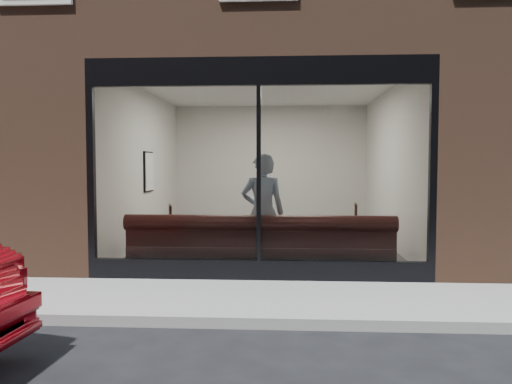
# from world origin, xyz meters

# --- Properties ---
(ground) EXTENTS (120.00, 120.00, 0.00)m
(ground) POSITION_xyz_m (0.00, 0.00, 0.00)
(ground) COLOR black
(ground) RESTS_ON ground
(sidewalk_near) EXTENTS (40.00, 2.00, 0.01)m
(sidewalk_near) POSITION_xyz_m (0.00, 1.00, 0.01)
(sidewalk_near) COLOR gray
(sidewalk_near) RESTS_ON ground
(kerb_near) EXTENTS (40.00, 0.10, 0.12)m
(kerb_near) POSITION_xyz_m (0.00, -0.05, 0.06)
(kerb_near) COLOR gray
(kerb_near) RESTS_ON ground
(host_building_pier_left) EXTENTS (2.50, 12.00, 3.20)m
(host_building_pier_left) POSITION_xyz_m (-3.75, 8.00, 1.60)
(host_building_pier_left) COLOR brown
(host_building_pier_left) RESTS_ON ground
(host_building_pier_right) EXTENTS (2.50, 12.00, 3.20)m
(host_building_pier_right) POSITION_xyz_m (3.75, 8.00, 1.60)
(host_building_pier_right) COLOR brown
(host_building_pier_right) RESTS_ON ground
(host_building_backfill) EXTENTS (5.00, 6.00, 3.20)m
(host_building_backfill) POSITION_xyz_m (0.00, 11.00, 1.60)
(host_building_backfill) COLOR brown
(host_building_backfill) RESTS_ON ground
(cafe_floor) EXTENTS (6.00, 6.00, 0.00)m
(cafe_floor) POSITION_xyz_m (0.00, 5.00, 0.02)
(cafe_floor) COLOR #2D2D30
(cafe_floor) RESTS_ON ground
(cafe_ceiling) EXTENTS (6.00, 6.00, 0.00)m
(cafe_ceiling) POSITION_xyz_m (0.00, 5.00, 3.19)
(cafe_ceiling) COLOR white
(cafe_ceiling) RESTS_ON host_building_upper
(cafe_wall_back) EXTENTS (5.00, 0.00, 5.00)m
(cafe_wall_back) POSITION_xyz_m (0.00, 7.99, 1.60)
(cafe_wall_back) COLOR silver
(cafe_wall_back) RESTS_ON ground
(cafe_wall_left) EXTENTS (0.00, 6.00, 6.00)m
(cafe_wall_left) POSITION_xyz_m (-2.49, 5.00, 1.60)
(cafe_wall_left) COLOR silver
(cafe_wall_left) RESTS_ON ground
(cafe_wall_right) EXTENTS (0.00, 6.00, 6.00)m
(cafe_wall_right) POSITION_xyz_m (2.49, 5.00, 1.60)
(cafe_wall_right) COLOR silver
(cafe_wall_right) RESTS_ON ground
(storefront_kick) EXTENTS (5.00, 0.10, 0.30)m
(storefront_kick) POSITION_xyz_m (0.00, 2.05, 0.15)
(storefront_kick) COLOR black
(storefront_kick) RESTS_ON ground
(storefront_header) EXTENTS (5.00, 0.10, 0.40)m
(storefront_header) POSITION_xyz_m (0.00, 2.05, 3.00)
(storefront_header) COLOR black
(storefront_header) RESTS_ON host_building_upper
(storefront_mullion) EXTENTS (0.06, 0.10, 2.50)m
(storefront_mullion) POSITION_xyz_m (0.00, 2.05, 1.55)
(storefront_mullion) COLOR black
(storefront_mullion) RESTS_ON storefront_kick
(storefront_glass) EXTENTS (4.80, 0.00, 4.80)m
(storefront_glass) POSITION_xyz_m (0.00, 2.02, 1.55)
(storefront_glass) COLOR white
(storefront_glass) RESTS_ON storefront_kick
(banquette) EXTENTS (4.00, 0.55, 0.45)m
(banquette) POSITION_xyz_m (0.00, 2.45, 0.23)
(banquette) COLOR #3D1816
(banquette) RESTS_ON cafe_floor
(person) EXTENTS (0.69, 0.47, 1.85)m
(person) POSITION_xyz_m (0.03, 2.69, 0.93)
(person) COLOR #A9C3DC
(person) RESTS_ON cafe_floor
(cafe_table_left) EXTENTS (0.78, 0.78, 0.04)m
(cafe_table_left) POSITION_xyz_m (-1.66, 3.20, 0.74)
(cafe_table_left) COLOR black
(cafe_table_left) RESTS_ON cafe_floor
(cafe_table_right) EXTENTS (0.84, 0.84, 0.04)m
(cafe_table_right) POSITION_xyz_m (1.65, 3.47, 0.74)
(cafe_table_right) COLOR black
(cafe_table_right) RESTS_ON cafe_floor
(cafe_chair_left) EXTENTS (0.55, 0.55, 0.04)m
(cafe_chair_left) POSITION_xyz_m (-1.87, 3.71, 0.24)
(cafe_chair_left) COLOR black
(cafe_chair_left) RESTS_ON cafe_floor
(cafe_chair_right) EXTENTS (0.49, 0.49, 0.04)m
(cafe_chair_right) POSITION_xyz_m (1.51, 4.26, 0.24)
(cafe_chair_right) COLOR black
(cafe_chair_right) RESTS_ON cafe_floor
(wall_poster) EXTENTS (0.02, 0.59, 0.78)m
(wall_poster) POSITION_xyz_m (-2.45, 5.19, 1.52)
(wall_poster) COLOR white
(wall_poster) RESTS_ON cafe_wall_left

